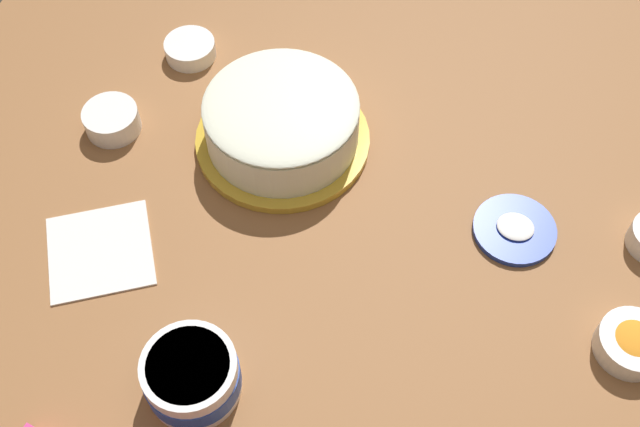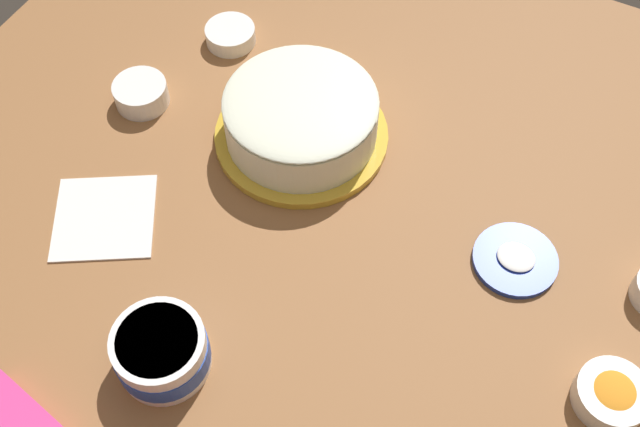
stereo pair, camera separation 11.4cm
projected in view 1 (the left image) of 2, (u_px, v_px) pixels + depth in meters
The scene contains 8 objects.
ground_plane at pixel (342, 277), 1.12m from camera, with size 1.54×1.54×0.00m, color #936038.
frosted_cake at pixel (282, 123), 1.22m from camera, with size 0.28×0.28×0.10m.
frosting_tub at pixel (192, 376), 1.00m from camera, with size 0.13×0.13×0.08m.
frosting_tub_lid at pixel (515, 229), 1.16m from camera, with size 0.12×0.12×0.02m.
sprinkle_bowl_orange at pixel (632, 343), 1.04m from camera, with size 0.10×0.10×0.04m.
sprinkle_bowl_rainbow at pixel (112, 120), 1.26m from camera, with size 0.09×0.09×0.04m.
sprinkle_bowl_pink at pixel (190, 49), 1.35m from camera, with size 0.09×0.09×0.03m.
paper_napkin at pixel (100, 250), 1.14m from camera, with size 0.15×0.15×0.01m, color white.
Camera 1 is at (-0.13, 0.53, 0.98)m, focal length 43.60 mm.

